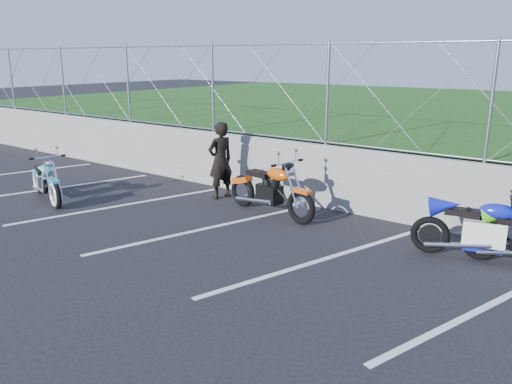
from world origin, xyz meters
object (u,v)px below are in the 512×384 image
Objects in this scene: cruiser_turquoise at (47,182)px; sportbike_blue at (482,232)px; naked_orange at (271,191)px; person_standing at (220,161)px.

cruiser_turquoise is 1.00× the size of sportbike_blue.
naked_orange is at bearing 168.40° from sportbike_blue.
cruiser_turquoise is at bearing -178.12° from sportbike_blue.
naked_orange reaches higher than cruiser_turquoise.
sportbike_blue is (3.84, 0.06, -0.03)m from naked_orange.
sportbike_blue is at bearing 101.25° from person_standing.
person_standing is at bearing 176.92° from naked_orange.
sportbike_blue is at bearing 10.51° from naked_orange.
sportbike_blue is 1.20× the size of person_standing.
naked_orange is 1.34× the size of person_standing.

